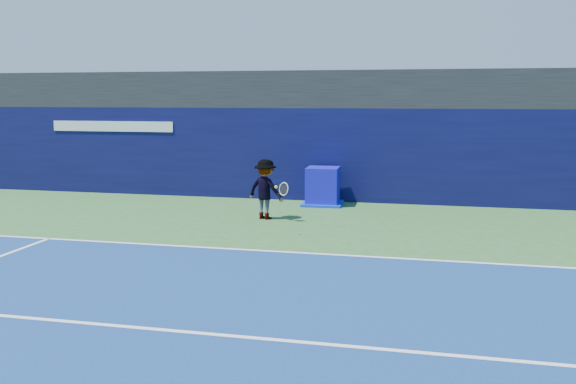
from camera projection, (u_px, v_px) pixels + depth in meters
ground at (201, 290)px, 11.30m from camera, size 80.00×80.00×0.00m
baseline at (249, 250)px, 14.19m from camera, size 24.00×0.10×0.01m
service_line at (152, 329)px, 9.38m from camera, size 24.00×0.10×0.01m
stadium_band at (319, 90)px, 21.85m from camera, size 36.00×3.00×1.20m
back_wall_assembly at (313, 154)px, 21.20m from camera, size 36.00×1.03×3.00m
equipment_cart at (323, 188)px, 20.08m from camera, size 1.29×1.29×1.18m
tennis_player at (266, 189)px, 17.74m from camera, size 1.35×0.92×1.66m
tennis_ball at (276, 187)px, 15.48m from camera, size 0.07×0.07×0.07m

